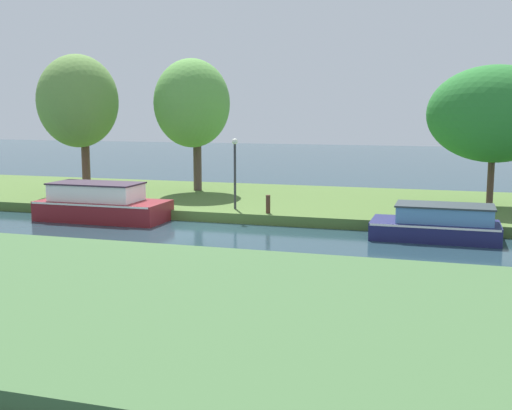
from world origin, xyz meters
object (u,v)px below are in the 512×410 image
Objects in this scene: maroon_barge at (101,204)px; navy_narrowboat at (438,224)px; mooring_post_near at (268,204)px; willow_tree_centre at (192,104)px; willow_tree_left at (78,102)px; mooring_post_far at (125,197)px; willow_tree_right at (495,114)px; lamp_post at (235,165)px.

navy_narrowboat is (13.06, -0.00, -0.12)m from maroon_barge.
navy_narrowboat is 5.99× the size of mooring_post_near.
mooring_post_near is at bearing 168.82° from navy_narrowboat.
willow_tree_left is at bearing -157.79° from willow_tree_centre.
mooring_post_far is (-12.68, 1.27, 0.27)m from navy_narrowboat.
willow_tree_right is (18.80, 1.05, -0.57)m from willow_tree_left.
willow_tree_right reaches higher than maroon_barge.
willow_tree_centre is 1.11× the size of willow_tree_right.
lamp_post is (3.79, -4.67, -2.49)m from willow_tree_centre.
willow_tree_left is 1.02× the size of willow_tree_centre.
navy_narrowboat is 17.96m from willow_tree_left.
navy_narrowboat reaches higher than mooring_post_near.
navy_narrowboat is 12.75m from mooring_post_far.
willow_tree_centre is at bearing 79.35° from maroon_barge.
navy_narrowboat is 0.66× the size of willow_tree_centre.
mooring_post_near is at bearing 10.86° from maroon_barge.
willow_tree_left is at bearing -176.80° from willow_tree_right.
willow_tree_centre is (-11.81, 6.61, 4.18)m from navy_narrowboat.
lamp_post is 4.91m from mooring_post_far.
willow_tree_left is at bearing 163.43° from lamp_post.
lamp_post reaches higher than mooring_post_near.
willow_tree_left is 11.64m from mooring_post_near.
navy_narrowboat is 1.49× the size of lamp_post.
mooring_post_near is 0.90× the size of mooring_post_far.
willow_tree_left is 18.84m from willow_tree_right.
lamp_post reaches higher than maroon_barge.
willow_tree_right is at bearing 20.19° from lamp_post.
willow_tree_centre is (5.02, 2.05, -0.10)m from willow_tree_left.
willow_tree_left is 9.55m from lamp_post.
mooring_post_near is at bearing -22.75° from lamp_post.
navy_narrowboat is 14.17m from willow_tree_centre.
mooring_post_near is (5.38, -5.34, -3.95)m from willow_tree_centre.
willow_tree_left is 6.64m from mooring_post_far.
willow_tree_centre is at bearing 80.73° from mooring_post_far.
maroon_barge is 6.75m from mooring_post_near.
mooring_post_near is at bearing -17.55° from willow_tree_left.
navy_narrowboat is 0.73× the size of willow_tree_right.
mooring_post_far is (0.37, 1.27, 0.15)m from maroon_barge.
willow_tree_right is at bearing 16.51° from mooring_post_far.
willow_tree_centre is at bearing 129.04° from lamp_post.
willow_tree_centre is 13.82m from willow_tree_right.
willow_tree_centre is at bearing 175.86° from willow_tree_right.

